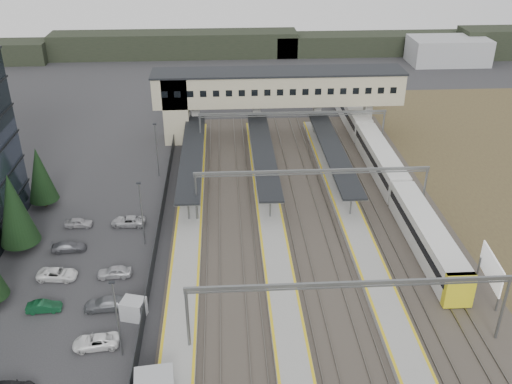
{
  "coord_description": "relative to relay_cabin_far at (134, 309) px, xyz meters",
  "views": [
    {
      "loc": [
        1.62,
        -46.62,
        36.61
      ],
      "look_at": [
        5.27,
        14.67,
        4.0
      ],
      "focal_mm": 40.0,
      "sensor_mm": 36.0,
      "label": 1
    }
  ],
  "objects": [
    {
      "name": "car_park",
      "position": [
        -5.92,
        -4.43,
        -0.4
      ],
      "size": [
        10.39,
        44.6,
        1.26
      ],
      "color": "#BCBAC0",
      "rests_on": "ground"
    },
    {
      "name": "train",
      "position": [
        31.58,
        29.54,
        1.11
      ],
      "size": [
        2.94,
        61.33,
        3.69
      ],
      "color": "silver",
      "rests_on": "ground"
    },
    {
      "name": "treeline_far",
      "position": [
        31.39,
        95.18,
        1.96
      ],
      "size": [
        170.0,
        19.0,
        7.0
      ],
      "color": "black",
      "rests_on": "ground"
    },
    {
      "name": "fence",
      "position": [
        1.08,
        7.91,
        0.01
      ],
      "size": [
        0.08,
        90.0,
        2.0
      ],
      "color": "#26282B",
      "rests_on": "ground"
    },
    {
      "name": "footbridge",
      "position": [
        15.28,
        44.9,
        6.94
      ],
      "size": [
        40.4,
        6.4,
        11.2
      ],
      "color": "tan",
      "rests_on": "ground"
    },
    {
      "name": "ground",
      "position": [
        7.58,
        2.91,
        -0.99
      ],
      "size": [
        220.0,
        220.0,
        0.0
      ],
      "primitive_type": "plane",
      "color": "#2B2B2D",
      "rests_on": "ground"
    },
    {
      "name": "lampposts",
      "position": [
        -0.42,
        4.16,
        3.34
      ],
      "size": [
        0.5,
        53.25,
        8.07
      ],
      "color": "slate",
      "rests_on": "ground"
    },
    {
      "name": "billboard",
      "position": [
        35.24,
        1.03,
        2.31
      ],
      "size": [
        0.64,
        5.83,
        4.93
      ],
      "color": "slate",
      "rests_on": "ground"
    },
    {
      "name": "gantries",
      "position": [
        19.58,
        5.91,
        5.0
      ],
      "size": [
        28.4,
        62.28,
        7.17
      ],
      "color": "slate",
      "rests_on": "ground"
    },
    {
      "name": "relay_cabin_far",
      "position": [
        0.0,
        0.0,
        0.0
      ],
      "size": [
        2.58,
        2.33,
        1.99
      ],
      "color": "#9D9FA3",
      "rests_on": "ground"
    },
    {
      "name": "canopies",
      "position": [
        14.58,
        29.91,
        2.93
      ],
      "size": [
        23.1,
        30.0,
        3.28
      ],
      "color": "black",
      "rests_on": "ground"
    },
    {
      "name": "rail_corridor",
      "position": [
        16.92,
        7.91,
        -0.7
      ],
      "size": [
        34.0,
        90.0,
        0.92
      ],
      "color": "#38312B",
      "rests_on": "ground"
    }
  ]
}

